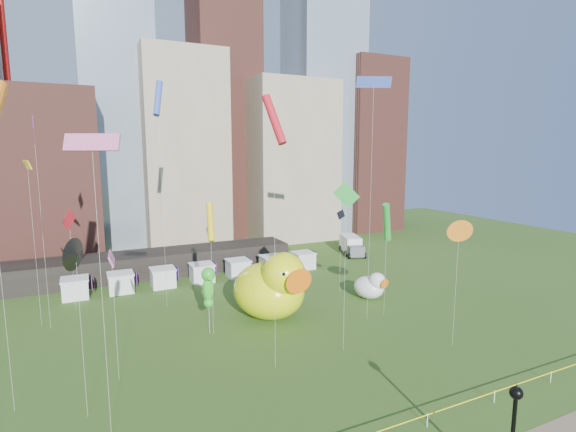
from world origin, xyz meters
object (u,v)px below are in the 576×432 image
big_duck (272,287)px  seahorse_green (208,284)px  seahorse_purple (297,279)px  lamppost (513,429)px  box_truck (351,245)px  small_duck (371,286)px

big_duck → seahorse_green: (-6.78, -0.89, 1.49)m
seahorse_purple → lamppost: lamppost is taller
lamppost → box_truck: (21.79, 46.44, -2.21)m
small_duck → seahorse_green: seahorse_green is taller
big_duck → box_truck: big_duck is taller
seahorse_purple → lamppost: size_ratio=0.78×
box_truck → big_duck: bearing=-121.0°
seahorse_purple → lamppost: (-2.30, -27.83, 0.39)m
seahorse_green → box_truck: 36.67m
small_duck → seahorse_purple: seahorse_purple is taller
big_duck → small_duck: big_duck is taller
box_truck → lamppost: bearing=-97.1°
big_duck → small_duck: 12.88m
big_duck → box_truck: (23.13, 20.07, -1.85)m
lamppost → seahorse_purple: bearing=85.3°
seahorse_green → lamppost: size_ratio=1.06×
seahorse_green → seahorse_purple: bearing=16.6°
seahorse_purple → seahorse_green: bearing=-148.9°
seahorse_green → seahorse_purple: seahorse_green is taller
big_duck → lamppost: 26.41m
small_duck → box_truck: bearing=45.4°
big_duck → small_duck: size_ratio=2.19×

